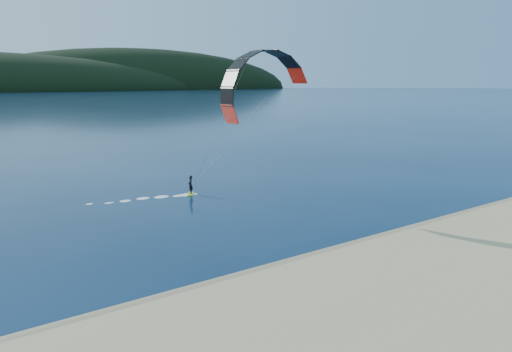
{
  "coord_description": "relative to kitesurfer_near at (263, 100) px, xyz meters",
  "views": [
    {
      "loc": [
        -13.89,
        -16.31,
        11.71
      ],
      "look_at": [
        3.63,
        10.0,
        5.0
      ],
      "focal_mm": 30.95,
      "sensor_mm": 36.0,
      "label": 1
    }
  ],
  "objects": [
    {
      "name": "ground",
      "position": [
        -10.94,
        -19.76,
        -10.05
      ],
      "size": [
        1800.0,
        1800.0,
        0.0
      ],
      "primitive_type": "plane",
      "color": "#071D35",
      "rests_on": "ground"
    },
    {
      "name": "wet_sand",
      "position": [
        -10.94,
        -15.26,
        -10.0
      ],
      "size": [
        220.0,
        2.5,
        0.1
      ],
      "color": "#886B4F",
      "rests_on": "ground"
    },
    {
      "name": "kitesurfer_near",
      "position": [
        0.0,
        0.0,
        0.0
      ],
      "size": [
        21.29,
        9.07,
        14.36
      ],
      "color": "#B3DA19",
      "rests_on": "ground"
    }
  ]
}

